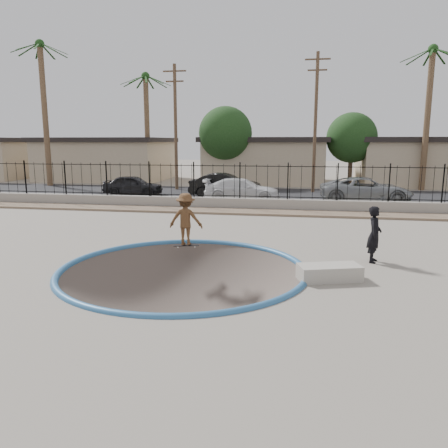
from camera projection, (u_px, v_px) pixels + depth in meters
name	position (u px, v px, depth m)	size (l,w,h in m)	color
ground	(244.00, 224.00, 25.10)	(120.00, 120.00, 2.20)	gray
bowl_pit	(183.00, 270.00, 12.32)	(6.84, 6.84, 1.80)	#4B3F39
coping_ring	(183.00, 270.00, 12.32)	(7.04, 7.04, 0.20)	#2E6496
rock_strip	(237.00, 212.00, 22.18)	(42.00, 1.60, 0.11)	#8D745C
retaining_wall	(240.00, 204.00, 23.20)	(42.00, 0.45, 0.60)	gray
fence	(240.00, 181.00, 22.97)	(40.00, 0.04, 1.80)	black
street	(254.00, 194.00, 29.73)	(90.00, 8.00, 0.04)	black
house_west	(107.00, 159.00, 41.14)	(11.60, 8.60, 3.90)	tan
house_center	(266.00, 160.00, 38.55)	(10.60, 8.60, 3.90)	tan
house_east	(435.00, 161.00, 36.13)	(12.60, 8.60, 3.90)	tan
palm_left	(43.00, 84.00, 34.09)	(2.30, 2.30, 11.30)	brown
palm_mid	(146.00, 104.00, 36.98)	(2.30, 2.30, 9.30)	brown
palm_right	(430.00, 88.00, 31.13)	(2.30, 2.30, 10.30)	brown
utility_pole_left	(176.00, 126.00, 31.83)	(1.70, 0.24, 9.00)	#473323
utility_pole_mid	(315.00, 121.00, 30.05)	(1.70, 0.24, 9.50)	#473323
street_tree_left	(225.00, 134.00, 35.27)	(4.32, 4.32, 6.36)	#473323
street_tree_mid	(352.00, 138.00, 34.58)	(3.96, 3.96, 5.83)	#473323
skater	(186.00, 222.00, 14.78)	(1.14, 0.65, 1.76)	brown
skateboard	(186.00, 245.00, 14.93)	(0.88, 0.44, 0.07)	black
videographer	(374.00, 234.00, 12.96)	(0.62, 0.40, 1.69)	black
concrete_ledge	(329.00, 273.00, 11.38)	(1.60, 0.70, 0.40)	#A7A094
car_a	(133.00, 185.00, 29.02)	(1.57, 3.90, 1.33)	black
car_b	(226.00, 185.00, 27.92)	(1.61, 4.61, 1.52)	black
car_c	(242.00, 190.00, 26.35)	(1.87, 4.59, 1.33)	white
car_d	(366.00, 190.00, 25.66)	(2.43, 5.27, 1.46)	gray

